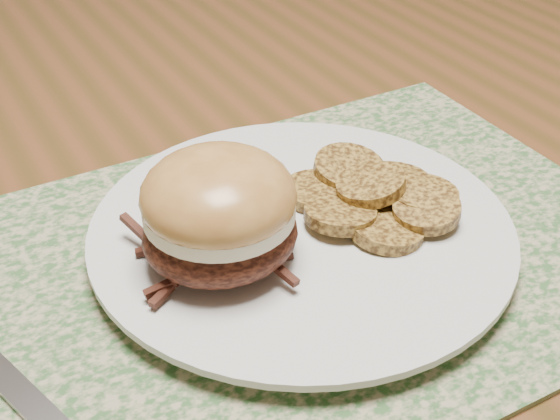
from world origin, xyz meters
The scene contains 5 objects.
dining_table centered at (0.00, 0.00, 0.67)m, with size 1.50×0.90×0.75m.
placemat centered at (-0.30, -0.26, 0.75)m, with size 0.45×0.33×0.00m, color #386131.
dinner_plate centered at (-0.29, -0.25, 0.76)m, with size 0.26×0.26×0.02m, color silver.
pork_sandwich centered at (-0.35, -0.25, 0.80)m, with size 0.11×0.11×0.07m.
roasted_potatoes centered at (-0.24, -0.25, 0.78)m, with size 0.12×0.13×0.03m.
Camera 1 is at (-0.50, -0.60, 1.07)m, focal length 50.00 mm.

